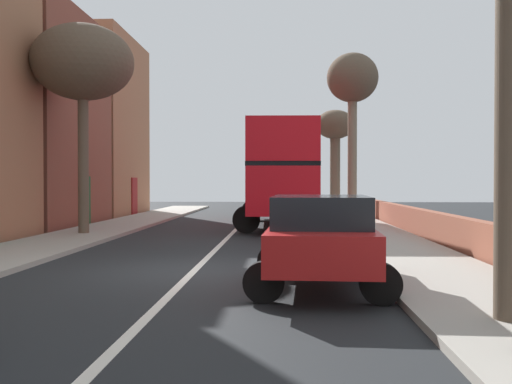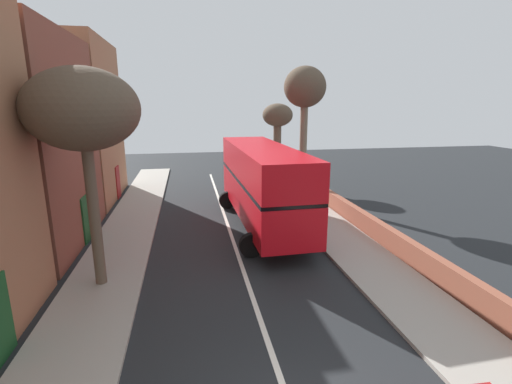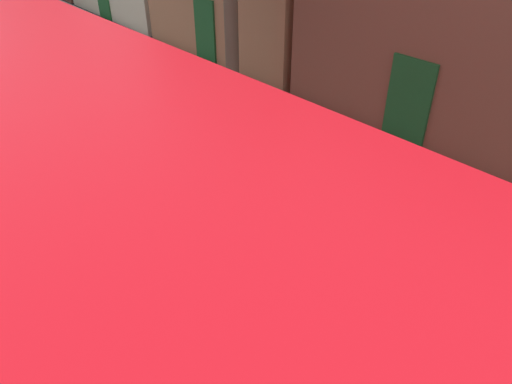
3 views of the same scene
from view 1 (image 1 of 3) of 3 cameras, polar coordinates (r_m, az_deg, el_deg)
name	(u,v)px [view 1 (image 1 of 3)]	position (r m, az deg, el deg)	size (l,w,h in m)	color
ground_plane	(194,271)	(12.29, -6.08, -7.70)	(84.00, 84.00, 0.00)	black
road_centre_line	(194,271)	(12.29, -6.08, -7.68)	(0.16, 54.00, 0.01)	silver
sidewalk_right	(432,270)	(12.51, 16.88, -7.31)	(2.60, 60.00, 0.12)	#9E998E
boundary_wall_right	(509,250)	(12.93, 23.59, -5.23)	(0.36, 54.00, 0.95)	brown
double_decker_bus	(280,170)	(24.58, 2.36, 2.15)	(3.75, 10.67, 4.06)	red
parked_car_red_right_2	(320,236)	(10.10, 6.32, -4.31)	(2.52, 4.14, 1.62)	#AD1919
street_tree_left_2	(83,64)	(21.03, -16.62, 11.91)	(3.44, 3.44, 7.09)	brown
street_tree_right_3	(335,132)	(34.64, 7.77, 5.85)	(2.27, 2.27, 5.97)	brown
street_tree_right_5	(352,84)	(29.86, 9.44, 10.45)	(2.56, 2.56, 8.17)	#7A6B56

